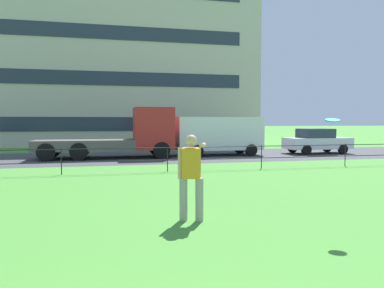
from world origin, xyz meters
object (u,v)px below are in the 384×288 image
person_thrower (191,174)px  frisbee (333,120)px  flatbed_truck_far_left (126,135)px  apartment_building_background (113,64)px  panel_van_center (218,134)px  car_white_left (317,141)px

person_thrower → frisbee: bearing=-22.0°
flatbed_truck_far_left → apartment_building_background: size_ratio=0.29×
flatbed_truck_far_left → apartment_building_background: apartment_building_background is taller
person_thrower → flatbed_truck_far_left: flatbed_truck_far_left is taller
frisbee → apartment_building_background: bearing=97.3°
person_thrower → panel_van_center: size_ratio=0.34×
panel_van_center → apartment_building_background: bearing=112.1°
apartment_building_background → frisbee: bearing=-82.7°
flatbed_truck_far_left → frisbee: bearing=-77.5°
flatbed_truck_far_left → panel_van_center: bearing=2.7°
frisbee → apartment_building_background: 29.68m
frisbee → panel_van_center: size_ratio=0.07×
frisbee → car_white_left: 16.61m
person_thrower → flatbed_truck_far_left: size_ratio=0.24×
apartment_building_background → person_thrower: bearing=-87.4°
frisbee → flatbed_truck_far_left: bearing=102.5°
panel_van_center → apartment_building_background: size_ratio=0.20×
person_thrower → car_white_left: 17.18m
person_thrower → flatbed_truck_far_left: (-0.70, 13.20, 0.29)m
person_thrower → frisbee: 2.86m
person_thrower → flatbed_truck_far_left: 13.22m
frisbee → panel_van_center: (2.19, 14.45, -0.73)m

